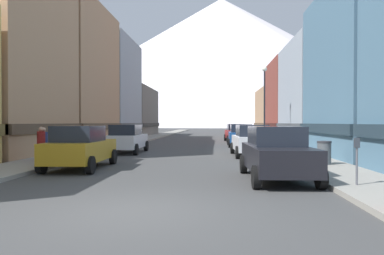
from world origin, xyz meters
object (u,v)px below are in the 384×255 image
Objects in this scene: pedestrian_0 at (44,145)px; pedestrian_2 at (41,145)px; car_left_0 at (81,147)px; car_right_2 at (241,135)px; car_left_1 at (127,139)px; trash_bin_right at (324,153)px; car_right_1 at (251,140)px; streetlamp_right at (264,94)px; car_right_3 at (236,133)px; car_right_0 at (277,153)px; potted_plant_0 at (80,143)px; parking_meter_near at (357,154)px.

pedestrian_2 reaches higher than pedestrian_0.
car_right_2 is (7.60, 14.80, 0.00)m from car_left_0.
trash_bin_right is (10.15, -6.89, -0.26)m from car_left_1.
streetlamp_right is (1.55, 6.08, 3.09)m from car_right_1.
car_left_0 is 23.48m from car_right_3.
car_left_0 is 1.01× the size of car_right_2.
car_left_1 is 12.27m from trash_bin_right.
potted_plant_0 is at bearing 134.88° from car_right_0.
car_right_2 is at bearing 52.76° from pedestrian_2.
car_right_3 is (7.60, 22.22, 0.00)m from car_left_0.
pedestrian_2 reaches higher than potted_plant_0.
car_left_0 is 9.79m from car_right_1.
trash_bin_right is (0.60, 5.14, -0.37)m from parking_meter_near.
car_left_0 is at bearing -32.79° from pedestrian_2.
car_right_3 is 2.86× the size of pedestrian_2.
car_left_1 reaches higher than pedestrian_0.
car_right_2 reaches higher than potted_plant_0.
car_left_0 is 15.59m from streetlamp_right.
trash_bin_right is at bearing -3.95° from pedestrian_0.
car_right_3 is 22.95m from pedestrian_2.
potted_plant_0 is 0.54× the size of pedestrian_0.
streetlamp_right is (9.15, 12.24, 3.09)m from car_left_0.
parking_meter_near is 5.19m from trash_bin_right.
potted_plant_0 is 6.61m from pedestrian_0.
streetlamp_right is at bearing 95.07° from trash_bin_right.
car_left_0 is 10.20m from trash_bin_right.
car_right_0 is 1.00× the size of car_right_1.
car_right_2 is 0.75× the size of streetlamp_right.
pedestrian_2 is (-10.05, 4.03, -0.03)m from car_right_0.
parking_meter_near is at bearing -79.34° from car_right_1.
car_right_1 reaches higher than potted_plant_0.
car_right_2 is 2.88× the size of pedestrian_0.
pedestrian_0 is at bearing 156.91° from car_right_0.
car_left_1 is at bearing -154.37° from streetlamp_right.
pedestrian_0 is at bearing -112.15° from car_left_1.
car_left_0 reaches higher than potted_plant_0.
streetlamp_right reaches higher than pedestrian_2.
pedestrian_2 is (-2.45, 1.58, -0.03)m from car_left_0.
streetlamp_right is (12.35, 3.85, 3.42)m from potted_plant_0.
parking_meter_near reaches higher than trash_bin_right.
parking_meter_near is at bearing -23.64° from car_left_0.
car_right_1 is 5.80m from trash_bin_right.
parking_meter_near is 0.85× the size of pedestrian_2.
car_left_1 and car_right_3 have the same top height.
parking_meter_near is 0.87× the size of pedestrian_0.
parking_meter_near is at bearing -44.60° from potted_plant_0.
car_right_0 reaches higher than pedestrian_2.
car_right_2 is 16.40m from pedestrian_0.
pedestrian_0 is at bearing -116.24° from car_right_3.
trash_bin_right is at bearing -2.80° from pedestrian_2.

